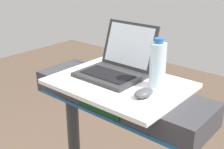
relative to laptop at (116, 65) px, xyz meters
name	(u,v)px	position (x,y,z in m)	size (l,w,h in m)	color
desk_board	(119,83)	(0.07, -0.06, -0.06)	(0.62, 0.46, 0.02)	white
laptop	(116,65)	(0.00, 0.00, 0.00)	(0.30, 0.31, 0.24)	#2D2D30
computer_mouse	(144,93)	(0.25, -0.12, -0.03)	(0.06, 0.10, 0.03)	#4C4C51
water_bottle	(158,64)	(0.23, 0.00, 0.05)	(0.07, 0.07, 0.22)	silver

